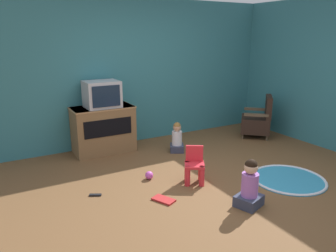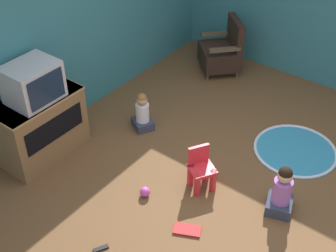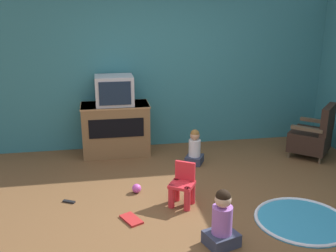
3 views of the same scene
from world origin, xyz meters
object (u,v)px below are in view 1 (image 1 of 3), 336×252
(television, at_px, (102,94))
(child_watching_center, at_px, (177,139))
(black_armchair, at_px, (258,121))
(child_watching_left, at_px, (250,186))
(book, at_px, (164,200))
(tv_cabinet, at_px, (103,129))
(yellow_kid_chair, at_px, (194,168))
(remote_control, at_px, (95,195))
(toy_ball, at_px, (149,175))

(television, xyz_separation_m, child_watching_center, (1.10, -0.59, -0.78))
(black_armchair, distance_m, child_watching_left, 2.89)
(book, bearing_deg, child_watching_center, -61.69)
(tv_cabinet, relative_size, child_watching_left, 1.75)
(yellow_kid_chair, height_order, remote_control, yellow_kid_chair)
(black_armchair, height_order, yellow_kid_chair, black_armchair)
(child_watching_left, relative_size, toy_ball, 5.20)
(yellow_kid_chair, xyz_separation_m, child_watching_left, (0.20, -0.85, 0.04))
(book, bearing_deg, tv_cabinet, -24.25)
(television, height_order, remote_control, television)
(remote_control, bearing_deg, child_watching_left, 171.29)
(child_watching_center, distance_m, toy_ball, 1.24)
(toy_ball, bearing_deg, television, 97.10)
(yellow_kid_chair, relative_size, remote_control, 3.27)
(black_armchair, distance_m, child_watching_center, 1.84)
(child_watching_center, bearing_deg, toy_ball, 159.02)
(yellow_kid_chair, height_order, book, yellow_kid_chair)
(yellow_kid_chair, height_order, child_watching_left, child_watching_left)
(black_armchair, xyz_separation_m, yellow_kid_chair, (-2.27, -1.15, -0.11))
(child_watching_left, relative_size, remote_control, 3.83)
(tv_cabinet, xyz_separation_m, black_armchair, (2.94, -0.65, -0.08))
(child_watching_left, relative_size, child_watching_center, 1.13)
(child_watching_center, bearing_deg, television, 90.21)
(tv_cabinet, relative_size, television, 1.84)
(child_watching_left, xyz_separation_m, book, (-0.82, 0.60, -0.24))
(child_watching_left, distance_m, remote_control, 1.90)
(tv_cabinet, relative_size, yellow_kid_chair, 2.06)
(child_watching_center, distance_m, book, 1.80)
(child_watching_left, height_order, child_watching_center, child_watching_left)
(tv_cabinet, xyz_separation_m, child_watching_left, (0.87, -2.66, -0.15))
(book, distance_m, remote_control, 0.87)
(tv_cabinet, bearing_deg, television, -90.00)
(television, xyz_separation_m, black_armchair, (2.94, -0.63, -0.68))
(black_armchair, xyz_separation_m, toy_ball, (-2.77, -0.76, -0.27))
(television, relative_size, black_armchair, 0.68)
(child_watching_center, bearing_deg, book, 172.35)
(tv_cabinet, height_order, black_armchair, black_armchair)
(tv_cabinet, bearing_deg, book, -88.58)
(toy_ball, distance_m, remote_control, 0.82)
(black_armchair, bearing_deg, tv_cabinet, -59.63)
(toy_ball, bearing_deg, book, -100.66)
(tv_cabinet, relative_size, black_armchair, 1.25)
(television, distance_m, yellow_kid_chair, 2.06)
(child_watching_left, xyz_separation_m, child_watching_center, (0.23, 2.04, -0.03))
(television, relative_size, child_watching_left, 0.95)
(child_watching_center, bearing_deg, tv_cabinet, 89.28)
(television, relative_size, yellow_kid_chair, 1.12)
(tv_cabinet, bearing_deg, yellow_kid_chair, -69.70)
(child_watching_left, distance_m, toy_ball, 1.44)
(television, relative_size, remote_control, 3.65)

